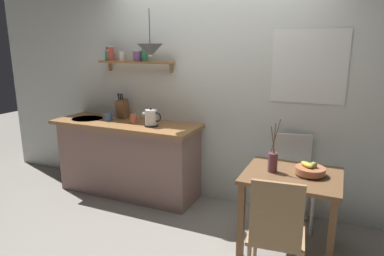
% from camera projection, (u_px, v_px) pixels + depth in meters
% --- Properties ---
extents(ground_plane, '(14.00, 14.00, 0.00)m').
position_uv_depth(ground_plane, '(191.00, 220.00, 3.66)').
color(ground_plane, gray).
extents(back_wall, '(6.80, 0.11, 2.70)m').
position_uv_depth(back_wall, '(231.00, 88.00, 3.83)').
color(back_wall, silver).
rests_on(back_wall, ground_plane).
extents(kitchen_counter, '(1.83, 0.63, 0.92)m').
position_uv_depth(kitchen_counter, '(128.00, 158.00, 4.22)').
color(kitchen_counter, gray).
rests_on(kitchen_counter, ground_plane).
extents(wall_shelf, '(0.97, 0.20, 0.33)m').
position_uv_depth(wall_shelf, '(128.00, 58.00, 4.11)').
color(wall_shelf, '#9E6B3D').
extents(dining_table, '(0.82, 0.71, 0.73)m').
position_uv_depth(dining_table, '(291.00, 188.00, 3.02)').
color(dining_table, brown).
rests_on(dining_table, ground_plane).
extents(dining_chair_near, '(0.45, 0.47, 0.95)m').
position_uv_depth(dining_chair_near, '(276.00, 231.00, 2.45)').
color(dining_chair_near, tan).
rests_on(dining_chair_near, ground_plane).
extents(dining_chair_far, '(0.50, 0.48, 0.93)m').
position_uv_depth(dining_chair_far, '(292.00, 175.00, 3.52)').
color(dining_chair_far, white).
rests_on(dining_chair_far, ground_plane).
extents(fruit_bowl, '(0.25, 0.25, 0.12)m').
position_uv_depth(fruit_bowl, '(310.00, 170.00, 2.95)').
color(fruit_bowl, '#BC704C').
rests_on(fruit_bowl, dining_table).
extents(twig_vase, '(0.09, 0.08, 0.48)m').
position_uv_depth(twig_vase, '(273.00, 161.00, 3.01)').
color(twig_vase, brown).
rests_on(twig_vase, dining_table).
extents(electric_kettle, '(0.24, 0.16, 0.21)m').
position_uv_depth(electric_kettle, '(151.00, 118.00, 3.87)').
color(electric_kettle, black).
rests_on(electric_kettle, kitchen_counter).
extents(knife_block, '(0.10, 0.18, 0.32)m').
position_uv_depth(knife_block, '(123.00, 108.00, 4.27)').
color(knife_block, brown).
rests_on(knife_block, kitchen_counter).
extents(coffee_mug_by_sink, '(0.13, 0.10, 0.09)m').
position_uv_depth(coffee_mug_by_sink, '(108.00, 117.00, 4.16)').
color(coffee_mug_by_sink, '#3D5B89').
rests_on(coffee_mug_by_sink, kitchen_counter).
extents(coffee_mug_spare, '(0.13, 0.08, 0.10)m').
position_uv_depth(coffee_mug_spare, '(134.00, 119.00, 4.04)').
color(coffee_mug_spare, '#C6664C').
rests_on(coffee_mug_spare, kitchen_counter).
extents(pendant_lamp, '(0.28, 0.28, 0.51)m').
position_uv_depth(pendant_lamp, '(150.00, 50.00, 3.75)').
color(pendant_lamp, black).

